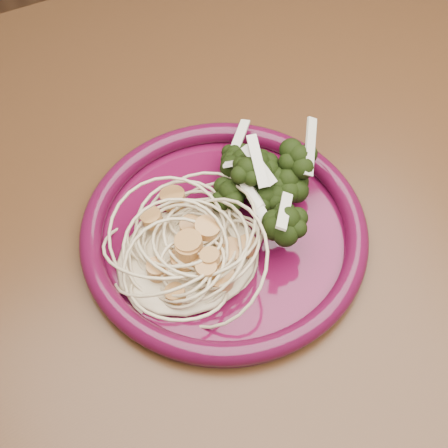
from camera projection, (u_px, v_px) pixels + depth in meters
The scene contains 6 objects.
dining_table at pixel (303, 253), 0.66m from camera, with size 1.20×0.80×0.75m.
dinner_plate at pixel (224, 231), 0.55m from camera, with size 0.31×0.31×0.02m.
spaghetti_pile at pixel (187, 253), 0.52m from camera, with size 0.12×0.11×0.03m, color #C9B58B.
scallop_cluster at pixel (185, 231), 0.49m from camera, with size 0.12×0.12×0.04m, color #C28745, non-canonical shape.
broccoli_pile at pixel (267, 185), 0.55m from camera, with size 0.08×0.14×0.05m, color black.
onion_garnish at pixel (269, 163), 0.52m from camera, with size 0.06×0.09×0.05m, color beige, non-canonical shape.
Camera 1 is at (-0.23, -0.28, 1.21)m, focal length 50.00 mm.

